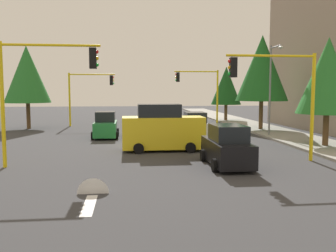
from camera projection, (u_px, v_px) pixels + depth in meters
ground_plane at (155, 146)px, 24.08m from camera, size 120.00×120.00×0.00m
sidewalk_kerb at (280, 134)px, 30.16m from camera, size 80.00×4.00×0.15m
lane_arrow_near at (92, 198)px, 12.37m from camera, size 2.40×1.10×1.10m
traffic_signal_far_right at (88, 88)px, 36.96m from camera, size 0.36×4.59×5.30m
traffic_signal_near_left at (278, 85)px, 18.39m from camera, size 0.36×4.59×5.42m
traffic_signal_near_right at (42, 79)px, 17.13m from camera, size 0.36×4.59×5.80m
traffic_signal_far_left at (200, 86)px, 38.17m from camera, size 0.36×4.59×5.64m
street_lamp_curbside at (272, 80)px, 28.23m from camera, size 2.15×0.28×7.00m
tree_opposite_side at (27, 74)px, 34.28m from camera, size 4.21×4.21×7.69m
tree_roadside_mid at (262, 68)px, 32.55m from camera, size 4.57×4.57×8.37m
tree_roadside_near at (328, 76)px, 22.81m from camera, size 3.74×3.74×6.82m
tree_roadside_far at (226, 86)px, 42.53m from camera, size 3.44×3.44×6.26m
delivery_van_yellow at (162, 129)px, 22.01m from camera, size 2.22×4.80×2.77m
car_green at (106, 126)px, 28.06m from camera, size 3.62×1.95×1.98m
car_black at (227, 147)px, 17.51m from camera, size 4.11×1.96×1.98m
car_silver at (195, 127)px, 27.57m from camera, size 3.67×1.95×1.98m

